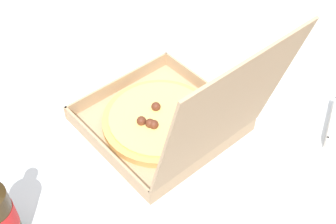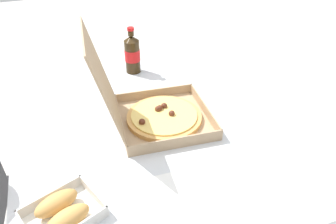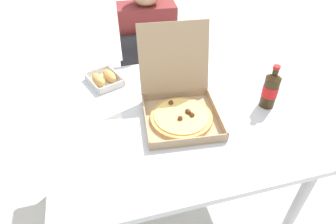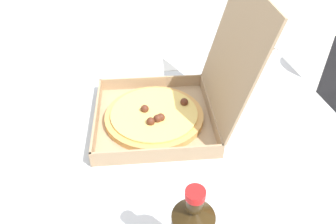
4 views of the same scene
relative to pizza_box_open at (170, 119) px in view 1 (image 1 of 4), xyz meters
The scene contains 3 objects.
dining_table 0.13m from the pizza_box_open, 136.83° to the left, with size 1.14×0.99×0.70m.
pizza_box_open is the anchor object (origin of this frame).
paper_menu 0.38m from the pizza_box_open, behind, with size 0.21×0.15×0.00m, color white.
Camera 1 is at (0.55, 0.48, 1.52)m, focal length 46.82 mm.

